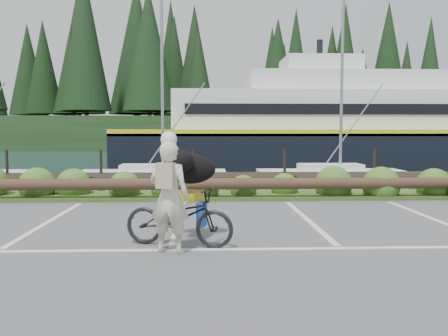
# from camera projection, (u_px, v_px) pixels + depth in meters

# --- Properties ---
(ground) EXTENTS (72.00, 72.00, 0.00)m
(ground) POSITION_uv_depth(u_px,v_px,m) (173.00, 244.00, 7.61)
(ground) COLOR #4E4F51
(harbor_backdrop) EXTENTS (170.00, 160.00, 30.00)m
(harbor_backdrop) POSITION_uv_depth(u_px,v_px,m) (205.00, 141.00, 85.78)
(harbor_backdrop) COLOR #182D3A
(harbor_backdrop) RESTS_ON ground
(vegetation_strip) EXTENTS (34.00, 1.60, 0.10)m
(vegetation_strip) POSITION_uv_depth(u_px,v_px,m) (186.00, 196.00, 12.88)
(vegetation_strip) COLOR #3D5B21
(vegetation_strip) RESTS_ON ground
(log_rail) EXTENTS (32.00, 0.30, 0.60)m
(log_rail) POSITION_uv_depth(u_px,v_px,m) (185.00, 201.00, 12.19)
(log_rail) COLOR #443021
(log_rail) RESTS_ON ground
(bicycle) EXTENTS (1.87, 1.08, 0.93)m
(bicycle) POSITION_uv_depth(u_px,v_px,m) (179.00, 217.00, 7.44)
(bicycle) COLOR black
(bicycle) RESTS_ON ground
(cyclist) EXTENTS (0.70, 0.55, 1.67)m
(cyclist) POSITION_uv_depth(u_px,v_px,m) (169.00, 197.00, 7.01)
(cyclist) COLOR beige
(cyclist) RESTS_ON ground
(dog) EXTENTS (0.65, 0.95, 0.50)m
(dog) POSITION_uv_depth(u_px,v_px,m) (190.00, 169.00, 7.93)
(dog) COLOR black
(dog) RESTS_ON bicycle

